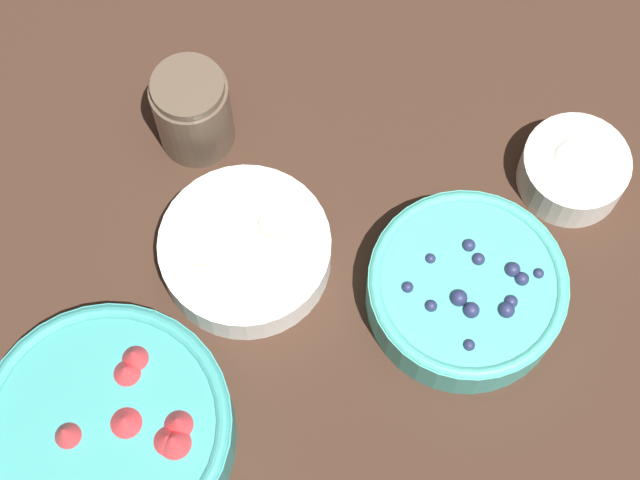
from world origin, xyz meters
TOP-DOWN VIEW (x-y plane):
  - ground_plane at (0.00, 0.00)m, footprint 4.00×4.00m
  - bowl_strawberries at (0.26, 0.07)m, footprint 0.22×0.22m
  - bowl_blueberries at (-0.07, 0.16)m, footprint 0.18×0.18m
  - bowl_bananas at (0.07, -0.00)m, footprint 0.16×0.16m
  - bowl_cream at (-0.24, 0.12)m, footprint 0.10×0.10m
  - jar_chocolate at (0.03, -0.14)m, footprint 0.08×0.08m

SIDE VIEW (x-z plane):
  - ground_plane at x=0.00m, z-range 0.00..0.00m
  - bowl_bananas at x=0.07m, z-range 0.00..0.05m
  - bowl_cream at x=-0.24m, z-range 0.00..0.06m
  - bowl_blueberries at x=-0.07m, z-range 0.00..0.06m
  - bowl_strawberries at x=0.26m, z-range 0.00..0.08m
  - jar_chocolate at x=0.03m, z-range 0.00..0.10m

